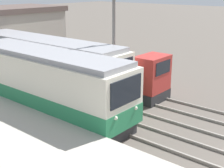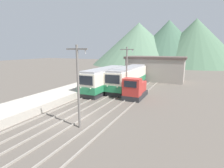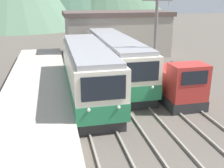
# 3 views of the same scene
# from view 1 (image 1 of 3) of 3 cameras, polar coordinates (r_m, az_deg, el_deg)

# --- Properties ---
(commuter_train_left) EXTENTS (2.84, 11.60, 3.79)m
(commuter_train_left) POSITION_cam_1_polar(r_m,az_deg,el_deg) (18.30, -11.90, -0.27)
(commuter_train_left) COLOR #28282B
(commuter_train_left) RESTS_ON ground
(commuter_train_center) EXTENTS (2.84, 13.68, 3.75)m
(commuter_train_center) POSITION_cam_1_polar(r_m,az_deg,el_deg) (22.66, -12.06, 3.13)
(commuter_train_center) COLOR #28282B
(commuter_train_center) RESTS_ON ground
(shunting_locomotive) EXTENTS (2.40, 4.89, 3.00)m
(shunting_locomotive) POSITION_cam_1_polar(r_m,az_deg,el_deg) (21.13, 4.14, 0.93)
(shunting_locomotive) COLOR #28282B
(shunting_locomotive) RESTS_ON ground
(catenary_mast_mid) EXTENTS (2.00, 0.20, 7.08)m
(catenary_mast_mid) POSITION_cam_1_polar(r_m,az_deg,el_deg) (19.71, 0.35, 7.70)
(catenary_mast_mid) COLOR slate
(catenary_mast_mid) RESTS_ON ground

